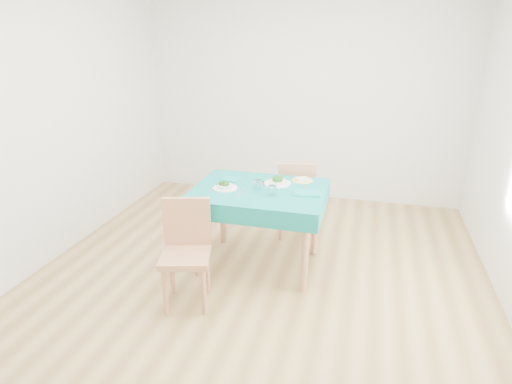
% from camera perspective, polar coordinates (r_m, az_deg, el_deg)
% --- Properties ---
extents(room_shell, '(4.02, 4.52, 2.73)m').
position_cam_1_polar(room_shell, '(3.32, 0.00, 8.07)').
color(room_shell, olive).
rests_on(room_shell, ground).
extents(table, '(1.16, 0.88, 0.76)m').
position_cam_1_polar(table, '(3.94, 0.44, -4.77)').
color(table, '#0A6F69').
rests_on(table, ground).
extents(chair_near, '(0.47, 0.50, 0.94)m').
position_cam_1_polar(chair_near, '(3.39, -9.41, -7.81)').
color(chair_near, '#A8724E').
rests_on(chair_near, ground).
extents(chair_far, '(0.45, 0.48, 0.95)m').
position_cam_1_polar(chair_far, '(4.51, 5.36, -0.20)').
color(chair_far, '#A8724E').
rests_on(chair_far, ground).
extents(bowl_near, '(0.22, 0.22, 0.07)m').
position_cam_1_polar(bowl_near, '(3.80, -4.13, 0.89)').
color(bowl_near, white).
rests_on(bowl_near, table).
extents(bowl_far, '(0.24, 0.24, 0.07)m').
position_cam_1_polar(bowl_far, '(3.91, 2.92, 1.57)').
color(bowl_far, white).
rests_on(bowl_far, table).
extents(fork_near, '(0.03, 0.20, 0.00)m').
position_cam_1_polar(fork_near, '(3.84, -5.61, 0.58)').
color(fork_near, silver).
rests_on(fork_near, table).
extents(knife_near, '(0.03, 0.22, 0.00)m').
position_cam_1_polar(knife_near, '(3.72, -1.99, -0.02)').
color(knife_near, silver).
rests_on(knife_near, table).
extents(fork_far, '(0.05, 0.18, 0.00)m').
position_cam_1_polar(fork_far, '(3.89, 0.76, 0.97)').
color(fork_far, silver).
rests_on(fork_far, table).
extents(knife_far, '(0.09, 0.22, 0.00)m').
position_cam_1_polar(knife_far, '(3.81, 6.60, 0.36)').
color(knife_far, silver).
rests_on(knife_far, table).
extents(napkin_near, '(0.20, 0.16, 0.01)m').
position_cam_1_polar(napkin_near, '(4.04, -3.46, 1.72)').
color(napkin_near, '#0E7A74').
rests_on(napkin_near, table).
extents(napkin_far, '(0.24, 0.19, 0.01)m').
position_cam_1_polar(napkin_far, '(3.70, 6.87, -0.16)').
color(napkin_far, '#0E7A74').
rests_on(napkin_far, table).
extents(tumbler_center, '(0.06, 0.06, 0.08)m').
position_cam_1_polar(tumbler_center, '(3.79, 0.24, 1.05)').
color(tumbler_center, white).
rests_on(tumbler_center, table).
extents(tumbler_side, '(0.07, 0.07, 0.09)m').
position_cam_1_polar(tumbler_side, '(3.64, 2.19, 0.21)').
color(tumbler_side, white).
rests_on(tumbler_side, table).
extents(side_plate, '(0.20, 0.20, 0.01)m').
position_cam_1_polar(side_plate, '(4.02, 6.20, 1.55)').
color(side_plate, '#C4D769').
rests_on(side_plate, table).
extents(bread_slice, '(0.15, 0.15, 0.02)m').
position_cam_1_polar(bread_slice, '(4.02, 6.21, 1.73)').
color(bread_slice, beige).
rests_on(bread_slice, side_plate).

